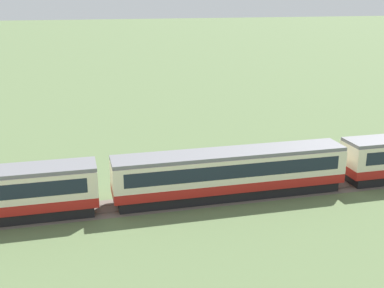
# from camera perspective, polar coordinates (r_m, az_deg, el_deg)

# --- Properties ---
(passenger_train) EXTENTS (105.21, 3.19, 4.10)m
(passenger_train) POSITION_cam_1_polar(r_m,az_deg,el_deg) (41.18, 4.94, -3.24)
(passenger_train) COLOR #AD1E19
(passenger_train) RESTS_ON ground_plane
(railway_track) EXTENTS (165.80, 3.60, 0.04)m
(railway_track) POSITION_cam_1_polar(r_m,az_deg,el_deg) (43.58, 10.38, -5.49)
(railway_track) COLOR #665B51
(railway_track) RESTS_ON ground_plane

